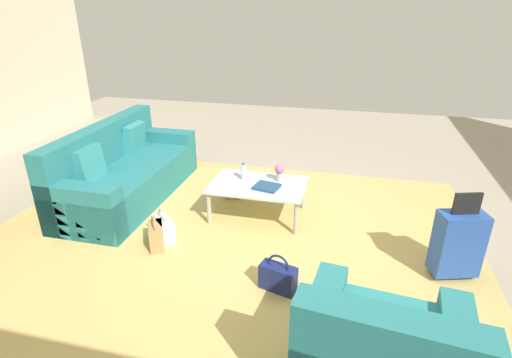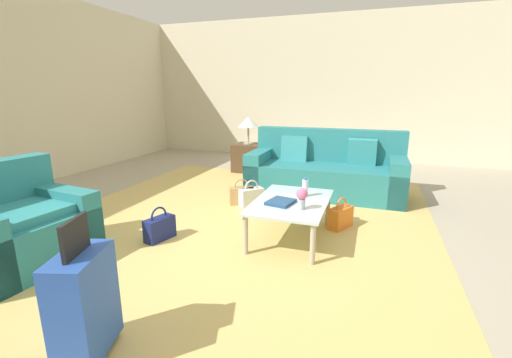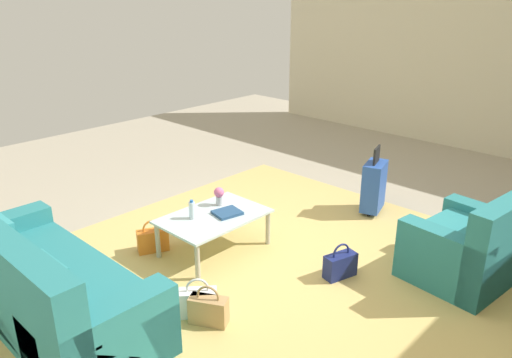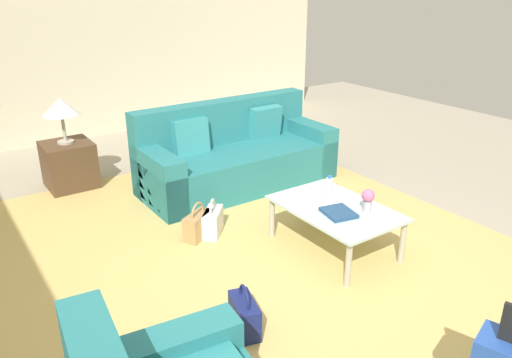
{
  "view_description": "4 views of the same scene",
  "coord_description": "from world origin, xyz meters",
  "px_view_note": "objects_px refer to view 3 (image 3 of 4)",
  "views": [
    {
      "loc": [
        -0.57,
        3.57,
        2.3
      ],
      "look_at": [
        0.34,
        -0.14,
        0.63
      ],
      "focal_mm": 28.0,
      "sensor_mm": 36.0,
      "label": 1
    },
    {
      "loc": [
        -2.86,
        -1.24,
        1.49
      ],
      "look_at": [
        0.13,
        -0.21,
        0.68
      ],
      "focal_mm": 24.0,
      "sensor_mm": 36.0,
      "label": 2
    },
    {
      "loc": [
        3.5,
        3.05,
        2.61
      ],
      "look_at": [
        0.5,
        0.2,
        1.03
      ],
      "focal_mm": 35.0,
      "sensor_mm": 36.0,
      "label": 3
    },
    {
      "loc": [
        -2.41,
        2.29,
        2.25
      ],
      "look_at": [
        0.5,
        0.27,
        0.81
      ],
      "focal_mm": 35.0,
      "sensor_mm": 36.0,
      "label": 4
    }
  ],
  "objects_px": {
    "handbag_orange": "(153,240)",
    "handbag_navy": "(340,265)",
    "armchair": "(471,251)",
    "coffee_table": "(214,219)",
    "water_bottle": "(192,210)",
    "coffee_table_book": "(227,213)",
    "suitcase_blue": "(374,186)",
    "flower_vase": "(219,195)",
    "couch": "(41,290)",
    "handbag_tan": "(209,310)",
    "handbag_white": "(198,302)"
  },
  "relations": [
    {
      "from": "suitcase_blue",
      "to": "handbag_tan",
      "type": "distance_m",
      "value": 2.88
    },
    {
      "from": "couch",
      "to": "water_bottle",
      "type": "distance_m",
      "value": 1.61
    },
    {
      "from": "coffee_table",
      "to": "coffee_table_book",
      "type": "relative_size",
      "value": 4.05
    },
    {
      "from": "couch",
      "to": "suitcase_blue",
      "type": "relative_size",
      "value": 2.62
    },
    {
      "from": "coffee_table",
      "to": "water_bottle",
      "type": "height_order",
      "value": "water_bottle"
    },
    {
      "from": "armchair",
      "to": "handbag_navy",
      "type": "bearing_deg",
      "value": -48.17
    },
    {
      "from": "flower_vase",
      "to": "handbag_white",
      "type": "bearing_deg",
      "value": 39.67
    },
    {
      "from": "coffee_table_book",
      "to": "handbag_tan",
      "type": "relative_size",
      "value": 0.75
    },
    {
      "from": "suitcase_blue",
      "to": "flower_vase",
      "type": "bearing_deg",
      "value": -25.53
    },
    {
      "from": "suitcase_blue",
      "to": "handbag_navy",
      "type": "xyz_separation_m",
      "value": [
        1.52,
        0.57,
        -0.23
      ]
    },
    {
      "from": "flower_vase",
      "to": "coffee_table",
      "type": "bearing_deg",
      "value": 34.29
    },
    {
      "from": "coffee_table",
      "to": "handbag_navy",
      "type": "xyz_separation_m",
      "value": [
        -0.48,
        1.27,
        -0.23
      ]
    },
    {
      "from": "coffee_table",
      "to": "suitcase_blue",
      "type": "xyz_separation_m",
      "value": [
        -2.0,
        0.7,
        -0.01
      ]
    },
    {
      "from": "handbag_white",
      "to": "handbag_navy",
      "type": "distance_m",
      "value": 1.43
    },
    {
      "from": "handbag_white",
      "to": "handbag_tan",
      "type": "bearing_deg",
      "value": 85.04
    },
    {
      "from": "couch",
      "to": "handbag_tan",
      "type": "xyz_separation_m",
      "value": [
        -0.93,
        0.99,
        -0.19
      ]
    },
    {
      "from": "suitcase_blue",
      "to": "handbag_orange",
      "type": "distance_m",
      "value": 2.73
    },
    {
      "from": "water_bottle",
      "to": "armchair",
      "type": "bearing_deg",
      "value": 123.3
    },
    {
      "from": "coffee_table_book",
      "to": "handbag_orange",
      "type": "height_order",
      "value": "coffee_table_book"
    },
    {
      "from": "water_bottle",
      "to": "handbag_tan",
      "type": "relative_size",
      "value": 0.57
    },
    {
      "from": "handbag_navy",
      "to": "flower_vase",
      "type": "bearing_deg",
      "value": -79.53
    },
    {
      "from": "coffee_table",
      "to": "flower_vase",
      "type": "distance_m",
      "value": 0.32
    },
    {
      "from": "armchair",
      "to": "coffee_table",
      "type": "distance_m",
      "value": 2.53
    },
    {
      "from": "armchair",
      "to": "handbag_navy",
      "type": "height_order",
      "value": "armchair"
    },
    {
      "from": "armchair",
      "to": "water_bottle",
      "type": "bearing_deg",
      "value": -56.7
    },
    {
      "from": "armchair",
      "to": "handbag_tan",
      "type": "height_order",
      "value": "armchair"
    },
    {
      "from": "water_bottle",
      "to": "coffee_table_book",
      "type": "height_order",
      "value": "water_bottle"
    },
    {
      "from": "coffee_table_book",
      "to": "handbag_tan",
      "type": "xyz_separation_m",
      "value": [
        0.98,
        0.81,
        -0.3
      ]
    },
    {
      "from": "flower_vase",
      "to": "handbag_navy",
      "type": "relative_size",
      "value": 0.57
    },
    {
      "from": "coffee_table_book",
      "to": "handbag_orange",
      "type": "bearing_deg",
      "value": -31.72
    },
    {
      "from": "coffee_table_book",
      "to": "couch",
      "type": "bearing_deg",
      "value": 6.46
    },
    {
      "from": "coffee_table",
      "to": "handbag_white",
      "type": "height_order",
      "value": "coffee_table"
    },
    {
      "from": "coffee_table",
      "to": "handbag_orange",
      "type": "bearing_deg",
      "value": -45.71
    },
    {
      "from": "coffee_table_book",
      "to": "suitcase_blue",
      "type": "xyz_separation_m",
      "value": [
        -1.88,
        0.62,
        -0.07
      ]
    },
    {
      "from": "handbag_orange",
      "to": "handbag_navy",
      "type": "xyz_separation_m",
      "value": [
        -0.94,
        1.73,
        0.0
      ]
    },
    {
      "from": "water_bottle",
      "to": "couch",
      "type": "bearing_deg",
      "value": 0.0
    },
    {
      "from": "handbag_orange",
      "to": "water_bottle",
      "type": "bearing_deg",
      "value": 124.79
    },
    {
      "from": "armchair",
      "to": "coffee_table_book",
      "type": "bearing_deg",
      "value": -60.73
    },
    {
      "from": "suitcase_blue",
      "to": "coffee_table",
      "type": "bearing_deg",
      "value": -19.29
    },
    {
      "from": "couch",
      "to": "handbag_tan",
      "type": "relative_size",
      "value": 6.23
    },
    {
      "from": "coffee_table_book",
      "to": "handbag_orange",
      "type": "distance_m",
      "value": 0.84
    },
    {
      "from": "coffee_table_book",
      "to": "flower_vase",
      "type": "bearing_deg",
      "value": -101.68
    },
    {
      "from": "couch",
      "to": "coffee_table",
      "type": "bearing_deg",
      "value": 176.82
    },
    {
      "from": "water_bottle",
      "to": "coffee_table_book",
      "type": "distance_m",
      "value": 0.38
    },
    {
      "from": "armchair",
      "to": "flower_vase",
      "type": "bearing_deg",
      "value": -65.21
    },
    {
      "from": "couch",
      "to": "armchair",
      "type": "height_order",
      "value": "couch"
    },
    {
      "from": "handbag_white",
      "to": "suitcase_blue",
      "type": "bearing_deg",
      "value": -179.22
    },
    {
      "from": "water_bottle",
      "to": "handbag_white",
      "type": "xyz_separation_m",
      "value": [
        0.65,
        0.84,
        -0.38
      ]
    },
    {
      "from": "couch",
      "to": "flower_vase",
      "type": "height_order",
      "value": "couch"
    },
    {
      "from": "handbag_white",
      "to": "armchair",
      "type": "bearing_deg",
      "value": 146.26
    }
  ]
}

